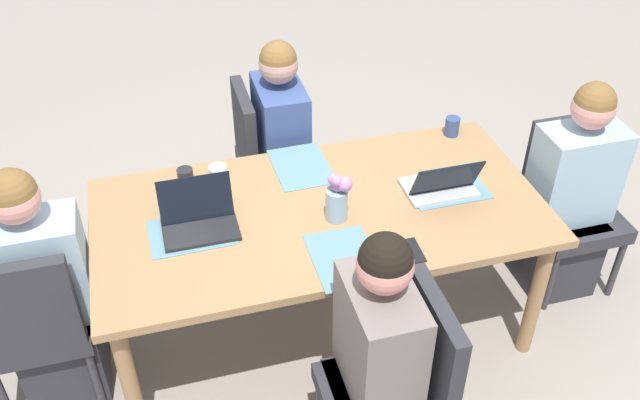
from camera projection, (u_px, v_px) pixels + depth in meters
ground_plane at (320, 323)px, 3.58m from camera, size 10.00×10.00×0.00m
dining_table at (320, 222)px, 3.17m from camera, size 2.00×1.00×0.74m
chair_head_right_left_near at (34, 320)px, 2.93m from camera, size 0.44×0.44×0.90m
person_head_right_left_near at (48, 300)px, 2.98m from camera, size 0.40×0.36×1.19m
chair_far_left_mid at (400, 383)px, 2.68m from camera, size 0.44×0.44×0.90m
person_far_left_mid at (377, 370)px, 2.69m from camera, size 0.36×0.40×1.19m
chair_head_left_left_far at (569, 196)px, 3.61m from camera, size 0.44×0.44×0.90m
person_head_left_left_far at (568, 202)px, 3.52m from camera, size 0.40×0.36×1.19m
chair_near_right_near at (267, 155)px, 3.91m from camera, size 0.44×0.44×0.90m
person_near_right_near at (283, 154)px, 3.86m from camera, size 0.36×0.40×1.19m
flower_vase at (338, 196)px, 3.00m from camera, size 0.11×0.11×0.24m
placemat_head_right_left_near at (192, 233)px, 3.00m from camera, size 0.36×0.27×0.00m
placemat_far_left_mid at (344, 258)px, 2.87m from camera, size 0.26×0.36×0.00m
placemat_head_left_left_far at (446, 188)px, 3.25m from camera, size 0.36×0.26×0.00m
placemat_near_right_near at (302, 166)px, 3.39m from camera, size 0.27×0.37×0.00m
laptop_head_right_left_near at (199, 220)px, 3.00m from camera, size 0.32×0.22×0.21m
laptop_head_left_left_far at (441, 185)px, 3.20m from camera, size 0.32×0.22×0.20m
coffee_mug_near_left at (218, 175)px, 3.26m from camera, size 0.09×0.09×0.09m
coffee_mug_near_right at (186, 177)px, 3.24m from camera, size 0.07×0.07×0.09m
coffee_mug_centre_left at (452, 126)px, 3.59m from camera, size 0.07×0.07×0.10m
phone_black at (412, 251)px, 2.90m from camera, size 0.08×0.15×0.01m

